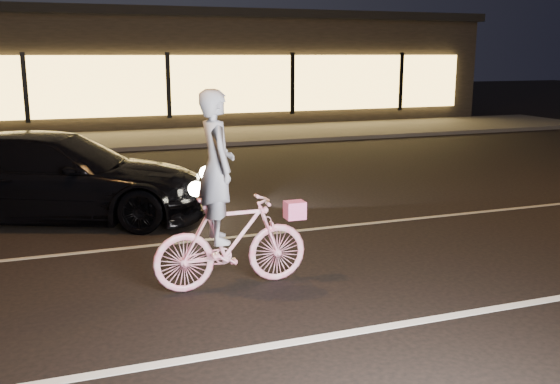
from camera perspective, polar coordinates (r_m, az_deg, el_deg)
name	(u,v)px	position (r m, az deg, el deg)	size (l,w,h in m)	color
ground	(382,270)	(7.98, 9.31, -7.03)	(90.00, 90.00, 0.00)	black
lane_stripe_near	(453,316)	(6.81, 15.57, -10.83)	(60.00, 0.12, 0.01)	silver
lane_stripe_far	(319,228)	(9.69, 3.55, -3.34)	(60.00, 0.10, 0.01)	gray
sidewalk	(180,137)	(20.06, -9.10, 4.95)	(30.00, 4.00, 0.12)	#383533
storefront	(149,67)	(25.78, -11.86, 11.15)	(25.40, 8.42, 4.20)	black
cyclist	(227,219)	(7.10, -4.82, -2.52)	(1.81, 0.62, 2.28)	#FF3B79
sedan	(57,177)	(10.69, -19.72, 1.33)	(5.27, 3.55, 1.42)	black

